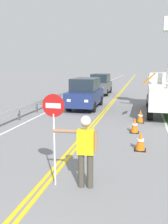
% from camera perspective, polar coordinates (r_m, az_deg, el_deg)
% --- Properties ---
extents(centerline_yellow_left, '(0.11, 110.00, 0.01)m').
position_cam_1_polar(centerline_yellow_left, '(21.05, 6.99, 2.92)').
color(centerline_yellow_left, yellow).
rests_on(centerline_yellow_left, ground).
extents(centerline_yellow_right, '(0.11, 110.00, 0.01)m').
position_cam_1_polar(centerline_yellow_right, '(21.03, 7.47, 2.90)').
color(centerline_yellow_right, yellow).
rests_on(centerline_yellow_right, ground).
extents(edge_line_right, '(0.12, 110.00, 0.01)m').
position_cam_1_polar(edge_line_right, '(20.94, 17.07, 2.47)').
color(edge_line_right, silver).
rests_on(edge_line_right, ground).
extents(edge_line_left, '(0.12, 110.00, 0.01)m').
position_cam_1_polar(edge_line_left, '(21.74, -2.25, 3.26)').
color(edge_line_left, silver).
rests_on(edge_line_left, ground).
extents(flagger_worker, '(1.08, 0.28, 1.83)m').
position_cam_1_polar(flagger_worker, '(5.85, 0.29, -8.39)').
color(flagger_worker, '#474238').
rests_on(flagger_worker, ground).
extents(stop_sign_paddle, '(0.56, 0.04, 2.33)m').
position_cam_1_polar(stop_sign_paddle, '(5.82, -7.23, -1.79)').
color(stop_sign_paddle, silver).
rests_on(stop_sign_paddle, ground).
extents(utility_bucket_truck, '(2.71, 6.82, 5.82)m').
position_cam_1_polar(utility_bucket_truck, '(16.13, 19.15, 4.96)').
color(utility_bucket_truck, white).
rests_on(utility_bucket_truck, ground).
extents(oncoming_suv_nearest, '(1.97, 4.63, 2.10)m').
position_cam_1_polar(oncoming_suv_nearest, '(16.77, 0.39, 4.54)').
color(oncoming_suv_nearest, navy).
rests_on(oncoming_suv_nearest, ground).
extents(oncoming_suv_second, '(1.96, 4.63, 2.10)m').
position_cam_1_polar(oncoming_suv_second, '(24.86, 3.99, 6.69)').
color(oncoming_suv_second, '#4C5156').
rests_on(oncoming_suv_second, ground).
extents(traffic_cone_lead, '(0.40, 0.40, 0.70)m').
position_cam_1_polar(traffic_cone_lead, '(8.80, 13.31, -6.79)').
color(traffic_cone_lead, orange).
rests_on(traffic_cone_lead, ground).
extents(traffic_cone_mid, '(0.40, 0.40, 0.70)m').
position_cam_1_polar(traffic_cone_mid, '(10.98, 11.98, -3.13)').
color(traffic_cone_mid, orange).
rests_on(traffic_cone_mid, ground).
extents(traffic_cone_tail, '(0.40, 0.40, 0.70)m').
position_cam_1_polar(traffic_cone_tail, '(12.94, 13.28, -1.01)').
color(traffic_cone_tail, orange).
rests_on(traffic_cone_tail, ground).
extents(guardrail_left_shoulder, '(0.10, 32.00, 0.71)m').
position_cam_1_polar(guardrail_left_shoulder, '(18.73, -6.84, 3.49)').
color(guardrail_left_shoulder, '#9EA0A3').
rests_on(guardrail_left_shoulder, ground).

